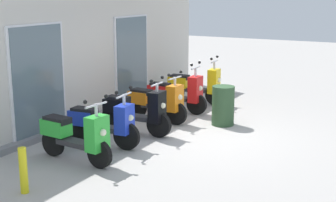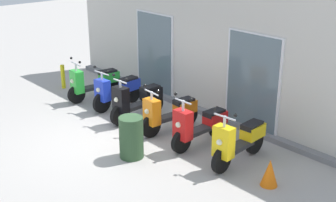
# 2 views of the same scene
# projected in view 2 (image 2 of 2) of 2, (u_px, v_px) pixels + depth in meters

# --- Properties ---
(ground_plane) EXTENTS (40.00, 40.00, 0.00)m
(ground_plane) POSITION_uv_depth(u_px,v_px,m) (112.00, 140.00, 10.37)
(ground_plane) COLOR #A8A39E
(storefront_facade) EXTENTS (10.18, 0.50, 3.58)m
(storefront_facade) POSITION_uv_depth(u_px,v_px,m) (204.00, 44.00, 11.54)
(storefront_facade) COLOR beige
(storefront_facade) RESTS_ON ground_plane
(scooter_green) EXTENTS (0.57, 1.60, 1.22)m
(scooter_green) POSITION_uv_depth(u_px,v_px,m) (94.00, 82.00, 12.65)
(scooter_green) COLOR black
(scooter_green) RESTS_ON ground_plane
(scooter_blue) EXTENTS (0.61, 1.58, 1.18)m
(scooter_blue) POSITION_uv_depth(u_px,v_px,m) (117.00, 90.00, 12.08)
(scooter_blue) COLOR black
(scooter_blue) RESTS_ON ground_plane
(scooter_black) EXTENTS (0.54, 1.62, 1.23)m
(scooter_black) POSITION_uv_depth(u_px,v_px,m) (137.00, 101.00, 11.29)
(scooter_black) COLOR black
(scooter_black) RESTS_ON ground_plane
(scooter_orange) EXTENTS (0.56, 1.60, 1.19)m
(scooter_orange) POSITION_uv_depth(u_px,v_px,m) (169.00, 112.00, 10.63)
(scooter_orange) COLOR black
(scooter_orange) RESTS_ON ground_plane
(scooter_red) EXTENTS (0.52, 1.63, 1.27)m
(scooter_red) POSITION_uv_depth(u_px,v_px,m) (199.00, 125.00, 9.95)
(scooter_red) COLOR black
(scooter_red) RESTS_ON ground_plane
(scooter_yellow) EXTENTS (0.55, 1.65, 1.28)m
(scooter_yellow) POSITION_uv_depth(u_px,v_px,m) (238.00, 141.00, 9.18)
(scooter_yellow) COLOR black
(scooter_yellow) RESTS_ON ground_plane
(trash_bin) EXTENTS (0.49, 0.49, 0.87)m
(trash_bin) POSITION_uv_depth(u_px,v_px,m) (131.00, 137.00, 9.44)
(trash_bin) COLOR #2D4C2D
(trash_bin) RESTS_ON ground_plane
(traffic_cone) EXTENTS (0.32, 0.32, 0.52)m
(traffic_cone) POSITION_uv_depth(u_px,v_px,m) (270.00, 173.00, 8.44)
(traffic_cone) COLOR orange
(traffic_cone) RESTS_ON ground_plane
(curb_bollard) EXTENTS (0.12, 0.12, 0.70)m
(curb_bollard) POSITION_uv_depth(u_px,v_px,m) (63.00, 77.00, 13.59)
(curb_bollard) COLOR yellow
(curb_bollard) RESTS_ON ground_plane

